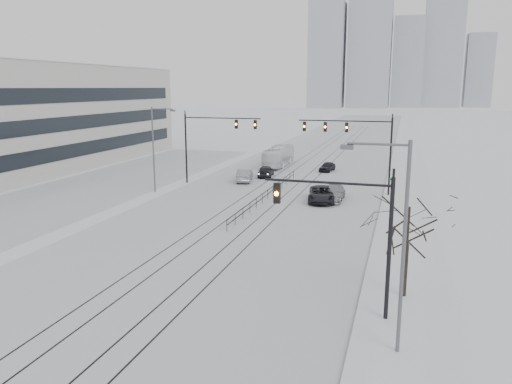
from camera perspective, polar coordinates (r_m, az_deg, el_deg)
name	(u,v)px	position (r m, az deg, el deg)	size (l,w,h in m)	color
ground	(86,344)	(23.88, -18.83, -16.16)	(500.00, 500.00, 0.00)	silver
road	(318,159)	(78.75, 7.13, 3.78)	(22.00, 260.00, 0.02)	silver
sidewalk_east	(408,162)	(77.70, 17.01, 3.29)	(5.00, 260.00, 0.16)	silver
curb	(391,162)	(77.72, 15.20, 3.38)	(0.10, 260.00, 0.12)	gray
parking_strip	(119,180)	(62.38, -15.40, 1.32)	(14.00, 60.00, 0.03)	silver
tram_rails	(290,181)	(59.37, 3.90, 1.21)	(5.30, 180.00, 0.01)	black
skyline	(395,50)	(291.32, 15.62, 15.32)	(96.00, 48.00, 72.00)	#9DA4AD
traffic_mast_near	(355,227)	(23.89, 11.25, -3.93)	(6.10, 0.37, 7.00)	black
traffic_mast_ne	(358,139)	(52.39, 11.53, 5.92)	(9.60, 0.37, 8.00)	black
traffic_mast_nw	(210,136)	(57.31, -5.32, 6.41)	(9.10, 0.37, 8.00)	black
street_light_east	(397,235)	(20.75, 15.79, -4.71)	(2.73, 0.25, 9.00)	#595B60
street_light_west	(156,144)	(53.47, -11.40, 5.45)	(2.73, 0.25, 9.00)	#595B60
bare_tree	(408,217)	(26.73, 17.03, -2.70)	(4.40, 4.40, 6.10)	black
median_fence	(268,194)	(49.75, 1.35, -0.25)	(0.06, 24.00, 1.00)	black
street_sign	(391,186)	(49.83, 15.19, 0.62)	(0.70, 0.06, 2.40)	#595B60
sedan_sb_inner	(266,171)	(62.36, 1.12, 2.40)	(1.69, 4.20, 1.43)	black
sedan_sb_outer	(245,175)	(59.11, -1.31, 1.92)	(1.61, 4.62, 1.52)	gray
sedan_nb_front	(322,194)	(49.07, 7.50, -0.25)	(2.50, 5.41, 1.50)	black
sedan_nb_right	(333,193)	(49.88, 8.82, -0.13)	(2.03, 5.00, 1.45)	gray
sedan_nb_far	(327,167)	(67.12, 8.15, 2.88)	(1.46, 3.63, 1.24)	black
box_truck	(279,156)	(70.79, 2.61, 4.08)	(2.34, 10.00, 2.79)	white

